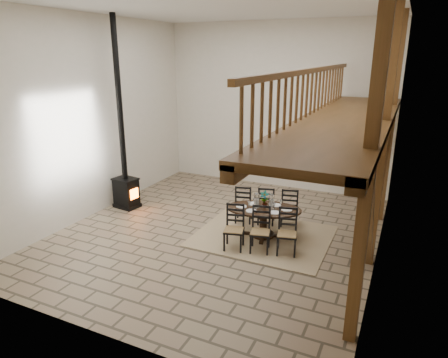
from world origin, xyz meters
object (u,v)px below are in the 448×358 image
at_px(log_basket, 130,195).
at_px(log_stack, 123,201).
at_px(wood_stove, 124,168).
at_px(dining_table, 263,221).

height_order(log_basket, log_stack, log_basket).
bearing_deg(log_stack, log_basket, 88.62).
relative_size(log_basket, log_stack, 1.47).
relative_size(wood_stove, log_basket, 8.71).
bearing_deg(log_basket, log_stack, -91.38).
bearing_deg(dining_table, wood_stove, 163.29).
height_order(dining_table, log_basket, dining_table).
bearing_deg(wood_stove, log_basket, 123.45).
relative_size(dining_table, wood_stove, 0.44).
xyz_separation_m(wood_stove, log_basket, (-0.15, 0.32, -0.92)).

